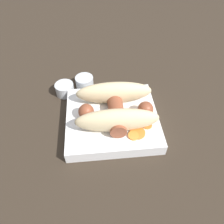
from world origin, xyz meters
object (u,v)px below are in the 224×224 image
Objects in this scene: bread_roll at (116,105)px; condiment_cup_far at (65,90)px; sausage at (116,111)px; condiment_cup_near at (85,83)px; food_tray at (112,119)px.

condiment_cup_far is at bearing -42.34° from bread_roll.
sausage is 3.44× the size of condiment_cup_far.
condiment_cup_near is 1.00× the size of condiment_cup_far.
food_tray is at bearing 134.88° from condiment_cup_far.
condiment_cup_far is at bearing -44.02° from sausage.
food_tray is at bearing 21.90° from bread_roll.
bread_roll is 3.70× the size of condiment_cup_far.
sausage is (-0.01, 0.00, 0.03)m from food_tray.
bread_roll is 0.16m from condiment_cup_near.
bread_roll is 1.08× the size of sausage.
condiment_cup_far reaches higher than food_tray.
food_tray is 0.15m from condiment_cup_near.
condiment_cup_near is (0.07, -0.14, -0.04)m from bread_roll.
food_tray is at bearing -24.92° from sausage.
food_tray is at bearing 114.14° from condiment_cup_near.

